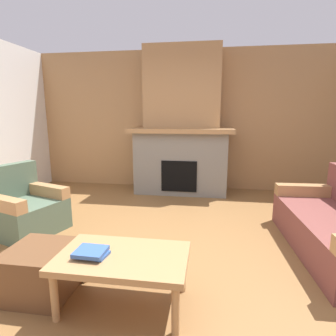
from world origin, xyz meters
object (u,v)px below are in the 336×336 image
Objects in this scene: coffee_table at (123,261)px; ottoman at (41,270)px; armchair at (24,209)px; fireplace at (182,131)px.

ottoman is at bearing 176.16° from coffee_table.
armchair is at bearing 130.78° from ottoman.
fireplace is 3.50m from ottoman.
armchair is at bearing 145.60° from coffee_table.
armchair is 1.46m from ottoman.
coffee_table is at bearing -34.40° from armchair.
fireplace is at bearing 75.55° from ottoman.
fireplace is 5.19× the size of ottoman.
fireplace is 2.81× the size of armchair.
armchair reaches higher than coffee_table.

